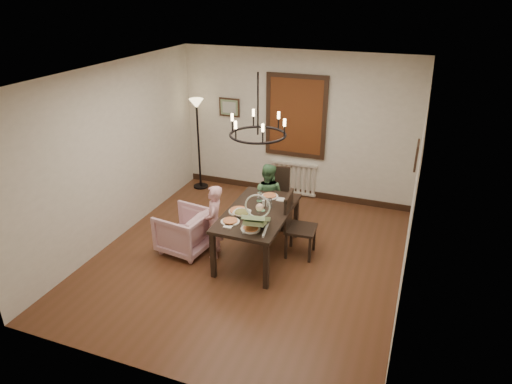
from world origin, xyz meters
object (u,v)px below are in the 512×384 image
Objects in this scene: dining_table at (258,216)px; armchair at (185,231)px; drinking_glass at (259,208)px; chair_right at (301,225)px; baby_bouncer at (256,217)px; floor_lamp at (199,146)px; seated_man at (267,202)px; elderly_woman at (214,228)px; chair_far at (274,198)px.

dining_table is 2.19× the size of armchair.
dining_table is at bearing 136.15° from drinking_glass.
armchair is at bearing 102.90° from chair_right.
baby_bouncer is 3.31m from floor_lamp.
seated_man is at bearing 99.76° from dining_table.
dining_table is 1.69× the size of seated_man.
dining_table is 1.69× the size of elderly_woman.
armchair is 1.51m from seated_man.
chair_far is at bearing 89.55° from baby_bouncer.
chair_right is 7.12× the size of drinking_glass.
drinking_glass is at bearing 96.45° from baby_bouncer.
floor_lamp is (-2.05, 2.06, 0.07)m from drinking_glass.
baby_bouncer is (0.32, -1.38, 0.45)m from seated_man.
baby_bouncer is at bearing -74.30° from drinking_glass.
baby_bouncer reaches higher than seated_man.
armchair is 2.52m from floor_lamp.
baby_bouncer reaches higher than drinking_glass.
seated_man is at bearing 148.21° from armchair.
drinking_glass is 0.08× the size of floor_lamp.
drinking_glass is 2.91m from floor_lamp.
drinking_glass is (0.65, 0.19, 0.35)m from elderly_woman.
seated_man is (-0.09, -0.12, -0.03)m from chair_far.
elderly_woman reaches higher than drinking_glass.
chair_far is 1.57m from baby_bouncer.
chair_far is at bearing -27.45° from floor_lamp.
elderly_woman is at bearing -163.41° from drinking_glass.
seated_man is at bearing 141.60° from elderly_woman.
armchair is at bearing -68.65° from floor_lamp.
seated_man is at bearing -31.33° from floor_lamp.
baby_bouncer is at bearing 101.26° from seated_man.
elderly_woman is (-0.62, -0.22, -0.19)m from dining_table.
floor_lamp is at bearing 134.34° from dining_table.
armchair is 1.42m from baby_bouncer.
dining_table is 1.60× the size of chair_right.
elderly_woman is at bearing -160.48° from dining_table.
elderly_woman reaches higher than armchair.
floor_lamp is (-2.17, 2.50, -0.03)m from baby_bouncer.
seated_man is 1.87× the size of baby_bouncer.
elderly_woman is 0.54× the size of floor_lamp.
baby_bouncer is at bearing -49.08° from floor_lamp.
dining_table is at bearing -93.60° from chair_far.
baby_bouncer is at bearing -89.05° from chair_far.
chair_far is 1.99× the size of baby_bouncer.
armchair is 0.77× the size of seated_man.
chair_right reaches higher than dining_table.
dining_table is 0.56m from baby_bouncer.
drinking_glass is (-0.58, -0.29, 0.32)m from chair_right.
baby_bouncer reaches higher than armchair.
chair_right is at bearing 22.67° from dining_table.
chair_far is 0.57× the size of floor_lamp.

